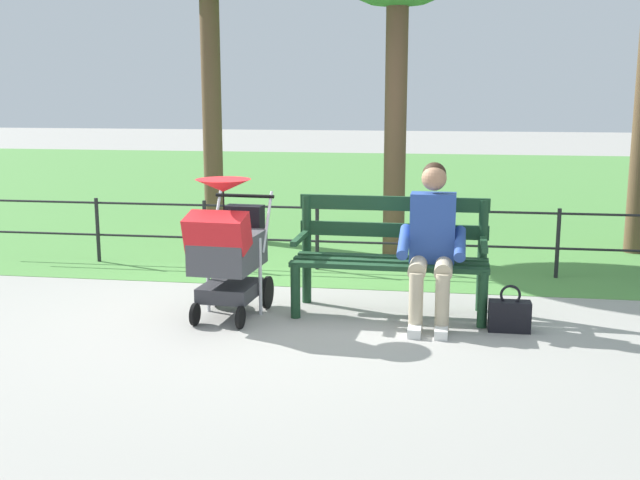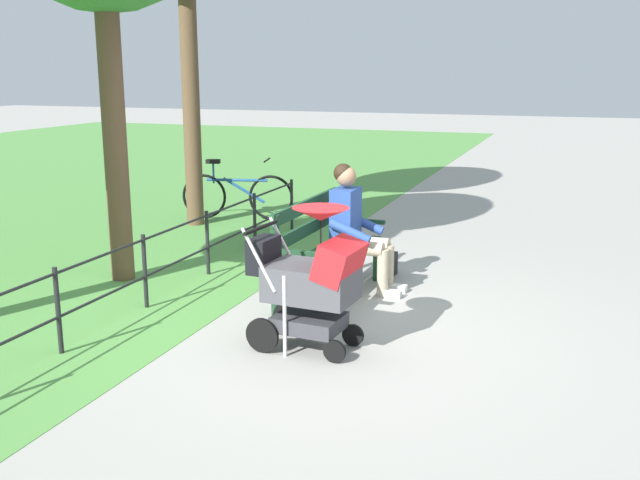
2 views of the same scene
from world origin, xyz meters
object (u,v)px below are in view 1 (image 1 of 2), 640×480
(person_on_bench, at_px, (432,239))
(handbag, at_px, (509,315))
(park_bench, at_px, (391,251))
(stroller, at_px, (228,247))

(person_on_bench, height_order, handbag, person_on_bench)
(park_bench, height_order, person_on_bench, person_on_bench)
(stroller, bearing_deg, park_bench, -164.05)
(park_bench, relative_size, person_on_bench, 1.26)
(park_bench, bearing_deg, stroller, 15.95)
(person_on_bench, xyz_separation_m, stroller, (1.63, 0.15, -0.08))
(park_bench, distance_m, handbag, 1.10)
(park_bench, relative_size, stroller, 1.40)
(person_on_bench, bearing_deg, park_bench, -33.56)
(park_bench, distance_m, stroller, 1.35)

